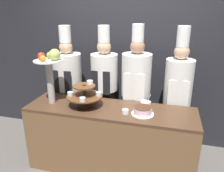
{
  "coord_description": "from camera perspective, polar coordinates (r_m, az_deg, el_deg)",
  "views": [
    {
      "loc": [
        0.64,
        -2.02,
        1.99
      ],
      "look_at": [
        0.0,
        0.39,
        1.11
      ],
      "focal_mm": 35.0,
      "sensor_mm": 36.0,
      "label": 1
    }
  ],
  "objects": [
    {
      "name": "tiered_stand",
      "position": [
        2.66,
        -7.15,
        -2.2
      ],
      "size": [
        0.44,
        0.44,
        0.31
      ],
      "color": "brown",
      "rests_on": "buffet_counter"
    },
    {
      "name": "cake_round",
      "position": [
        2.51,
        8.02,
        -6.44
      ],
      "size": [
        0.26,
        0.26,
        0.09
      ],
      "color": "white",
      "rests_on": "buffet_counter"
    },
    {
      "name": "wall_back",
      "position": [
        3.32,
        3.56,
        9.07
      ],
      "size": [
        10.0,
        0.06,
        2.8
      ],
      "color": "#232328",
      "rests_on": "ground_plane"
    },
    {
      "name": "fruit_pedestal",
      "position": [
        2.76,
        -15.88,
        4.73
      ],
      "size": [
        0.35,
        0.35,
        0.69
      ],
      "color": "#B2ADA8",
      "rests_on": "buffet_counter"
    },
    {
      "name": "serving_bowl_far",
      "position": [
        2.73,
        8.77,
        -4.56
      ],
      "size": [
        0.13,
        0.13,
        0.16
      ],
      "color": "white",
      "rests_on": "buffet_counter"
    },
    {
      "name": "buffet_counter",
      "position": [
        2.86,
        -0.53,
        -13.66
      ],
      "size": [
        2.06,
        0.58,
        0.86
      ],
      "color": "brown",
      "rests_on": "ground_plane"
    },
    {
      "name": "chef_left",
      "position": [
        3.32,
        -11.36,
        0.8
      ],
      "size": [
        0.41,
        0.41,
        1.79
      ],
      "color": "#28282D",
      "rests_on": "ground_plane"
    },
    {
      "name": "chef_right",
      "position": [
        2.99,
        16.75,
        -1.46
      ],
      "size": [
        0.36,
        0.36,
        1.81
      ],
      "color": "#28282D",
      "rests_on": "ground_plane"
    },
    {
      "name": "chef_center_right",
      "position": [
        3.01,
        6.26,
        -0.27
      ],
      "size": [
        0.4,
        0.4,
        1.82
      ],
      "color": "black",
      "rests_on": "ground_plane"
    },
    {
      "name": "cup_white",
      "position": [
        2.51,
        3.5,
        -6.68
      ],
      "size": [
        0.07,
        0.07,
        0.05
      ],
      "color": "white",
      "rests_on": "buffet_counter"
    },
    {
      "name": "chef_center_left",
      "position": [
        3.11,
        -2.0,
        0.38
      ],
      "size": [
        0.37,
        0.37,
        1.8
      ],
      "color": "#38332D",
      "rests_on": "ground_plane"
    }
  ]
}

